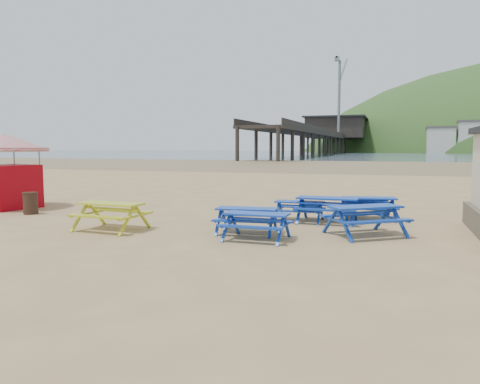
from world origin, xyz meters
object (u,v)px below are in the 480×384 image
(picnic_table_blue_a, at_px, (299,211))
(litter_bin, at_px, (30,203))
(picnic_table_yellow, at_px, (111,216))
(picnic_table_blue_b, at_px, (368,208))
(ice_cream_kiosk, at_px, (6,162))

(picnic_table_blue_a, height_order, litter_bin, litter_bin)
(picnic_table_blue_a, distance_m, picnic_table_yellow, 6.23)
(picnic_table_blue_a, height_order, picnic_table_blue_b, picnic_table_blue_b)
(picnic_table_yellow, height_order, ice_cream_kiosk, ice_cream_kiosk)
(picnic_table_blue_b, distance_m, picnic_table_yellow, 8.74)
(picnic_table_yellow, height_order, litter_bin, picnic_table_yellow)
(picnic_table_blue_a, relative_size, ice_cream_kiosk, 0.40)
(picnic_table_blue_b, height_order, picnic_table_yellow, picnic_table_yellow)
(litter_bin, bearing_deg, picnic_table_yellow, -22.27)
(picnic_table_blue_a, xyz_separation_m, litter_bin, (-10.00, -1.50, 0.08))
(picnic_table_yellow, bearing_deg, ice_cream_kiosk, 160.44)
(picnic_table_yellow, distance_m, ice_cream_kiosk, 7.77)
(picnic_table_blue_a, bearing_deg, picnic_table_yellow, -146.82)
(picnic_table_blue_b, relative_size, litter_bin, 2.51)
(picnic_table_blue_a, distance_m, picnic_table_blue_b, 2.52)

